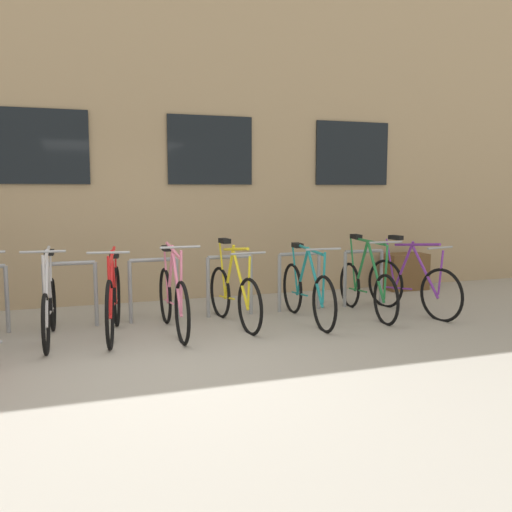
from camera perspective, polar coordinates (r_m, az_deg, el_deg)
ground_plane at (r=5.43m, az=-8.53°, el=-11.17°), size 42.00×42.00×0.00m
storefront_building at (r=11.72m, az=-14.73°, el=12.22°), size 28.00×6.73×5.62m
bike_rack at (r=7.16m, az=-10.42°, el=-2.67°), size 6.64×0.05×0.82m
bicycle_pink at (r=6.62m, az=-8.48°, el=-4.39°), size 0.44×1.75×1.08m
bicycle_purple at (r=7.83m, az=15.64°, el=-2.89°), size 0.50×1.68×1.05m
bicycle_yellow at (r=6.91m, az=-2.28°, el=-3.95°), size 0.44×1.65×1.07m
bicycle_silver at (r=6.60m, az=-20.40°, el=-4.97°), size 0.44×1.65×1.08m
bicycle_red at (r=6.61m, az=-14.37°, el=-4.49°), size 0.45×1.77×1.04m
bicycle_teal at (r=7.12m, az=5.25°, el=-3.64°), size 0.44×1.78×1.01m
bicycle_green at (r=7.59m, az=11.24°, el=-3.10°), size 0.44×1.75×1.07m
planter_box at (r=9.67m, az=14.96°, el=-1.53°), size 0.70×0.44×0.60m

